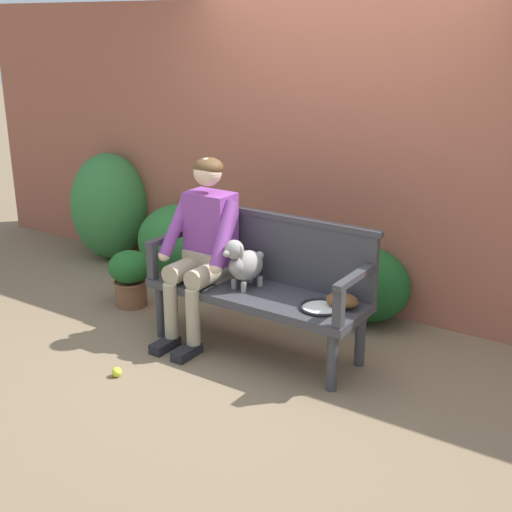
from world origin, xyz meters
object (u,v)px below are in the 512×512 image
object	(u,v)px
person_seated	(204,243)
tennis_ball	(117,372)
tennis_racket	(324,306)
baseball_glove	(342,300)
dog_on_bench	(244,263)
garden_bench	(256,298)
potted_plant	(130,275)

from	to	relation	value
person_seated	tennis_ball	xyz separation A→B (m)	(-0.11, -0.82, -0.69)
tennis_racket	baseball_glove	xyz separation A→B (m)	(0.09, 0.07, 0.04)
dog_on_bench	garden_bench	bearing A→B (deg)	10.46
tennis_racket	baseball_glove	distance (m)	0.12
person_seated	tennis_ball	distance (m)	1.08
garden_bench	baseball_glove	world-z (taller)	baseball_glove
potted_plant	tennis_racket	bearing A→B (deg)	-3.37
person_seated	potted_plant	distance (m)	0.99
tennis_ball	potted_plant	bearing A→B (deg)	128.98
dog_on_bench	tennis_racket	distance (m)	0.65
baseball_glove	person_seated	bearing A→B (deg)	-177.49
garden_bench	person_seated	world-z (taller)	person_seated
dog_on_bench	tennis_ball	bearing A→B (deg)	-118.90
person_seated	potted_plant	world-z (taller)	person_seated
garden_bench	person_seated	distance (m)	0.55
person_seated	potted_plant	size ratio (longest dim) A/B	2.84
baseball_glove	tennis_ball	world-z (taller)	baseball_glove
garden_bench	potted_plant	size ratio (longest dim) A/B	3.38
tennis_racket	potted_plant	world-z (taller)	tennis_racket
tennis_ball	garden_bench	bearing A→B (deg)	56.95
person_seated	tennis_ball	size ratio (longest dim) A/B	20.10
tennis_racket	potted_plant	xyz separation A→B (m)	(-1.84, 0.11, -0.20)
tennis_racket	tennis_ball	bearing A→B (deg)	-142.28
tennis_ball	baseball_glove	bearing A→B (deg)	37.76
garden_bench	tennis_racket	distance (m)	0.54
person_seated	potted_plant	xyz separation A→B (m)	(-0.87, 0.12, -0.47)
person_seated	dog_on_bench	xyz separation A→B (m)	(0.35, -0.00, -0.09)
garden_bench	person_seated	bearing A→B (deg)	-177.91
garden_bench	baseball_glove	xyz separation A→B (m)	(0.63, 0.07, 0.11)
dog_on_bench	baseball_glove	bearing A→B (deg)	6.92
tennis_racket	garden_bench	bearing A→B (deg)	179.64
garden_bench	baseball_glove	size ratio (longest dim) A/B	7.18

